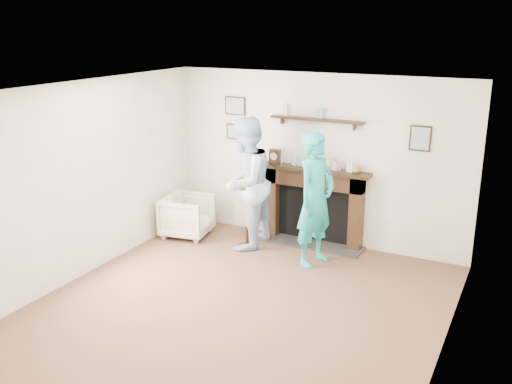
% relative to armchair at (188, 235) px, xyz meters
% --- Properties ---
extents(ground, '(5.00, 5.00, 0.00)m').
position_rel_armchair_xyz_m(ground, '(1.82, -1.77, 0.00)').
color(ground, brown).
rests_on(ground, ground).
extents(room_shell, '(4.54, 5.02, 2.52)m').
position_rel_armchair_xyz_m(room_shell, '(1.82, -1.08, 1.62)').
color(room_shell, beige).
rests_on(room_shell, ground).
extents(armchair, '(0.81, 0.80, 0.64)m').
position_rel_armchair_xyz_m(armchair, '(0.00, 0.00, 0.00)').
color(armchair, tan).
rests_on(armchair, ground).
extents(man, '(0.74, 0.95, 1.92)m').
position_rel_armchair_xyz_m(man, '(1.00, 0.03, 0.00)').
color(man, '#ACB7D8').
rests_on(man, ground).
extents(woman, '(0.60, 0.76, 1.82)m').
position_rel_armchair_xyz_m(woman, '(2.12, -0.09, 0.00)').
color(woman, teal).
rests_on(woman, ground).
extents(pedestal_table, '(0.33, 0.33, 1.07)m').
position_rel_armchair_xyz_m(pedestal_table, '(1.02, 0.03, 0.66)').
color(pedestal_table, black).
rests_on(pedestal_table, ground).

